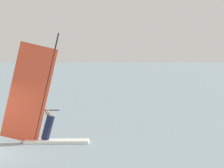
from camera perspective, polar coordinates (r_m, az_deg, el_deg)
The scene contains 1 object.
windsurfer at distance 18.15m, azimuth -8.85°, elevation -3.90°, with size 3.38×1.82×4.43m.
Camera 1 is at (11.01, -12.55, 3.26)m, focal length 72.08 mm.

